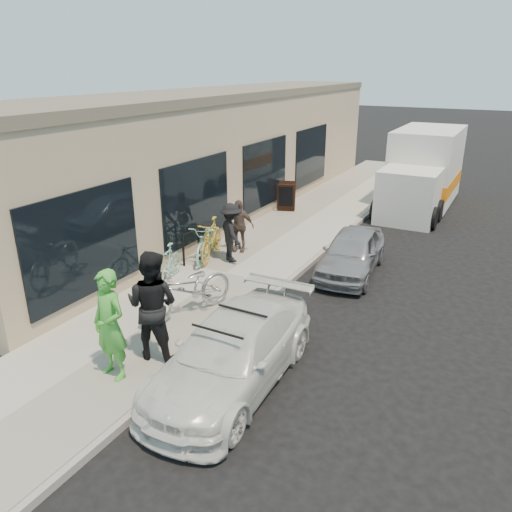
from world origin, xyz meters
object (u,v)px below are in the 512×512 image
at_px(sedan_white, 233,352).
at_px(woman_rider, 110,325).
at_px(bike_rack, 191,244).
at_px(cruiser_bike_a, 166,264).
at_px(cruiser_bike_b, 207,241).
at_px(moving_truck, 423,173).
at_px(sandwich_board, 286,197).
at_px(man_standing, 152,305).
at_px(bystander_b, 239,226).
at_px(tandem_bike, 187,290).
at_px(sedan_silver, 352,252).
at_px(bystander_a, 231,233).
at_px(cruiser_bike_c, 212,239).

height_order(sedan_white, woman_rider, woman_rider).
xyz_separation_m(bike_rack, cruiser_bike_a, (0.17, -1.25, -0.08)).
bearing_deg(cruiser_bike_b, moving_truck, 47.43).
height_order(sandwich_board, cruiser_bike_b, sandwich_board).
distance_m(woman_rider, man_standing, 0.84).
bearing_deg(man_standing, sedan_white, 173.85).
height_order(moving_truck, woman_rider, moving_truck).
relative_size(man_standing, cruiser_bike_a, 1.34).
xyz_separation_m(moving_truck, man_standing, (-1.97, -13.11, -0.11)).
relative_size(bike_rack, woman_rider, 0.46).
xyz_separation_m(sandwich_board, man_standing, (1.96, -9.64, 0.47)).
bearing_deg(cruiser_bike_b, bike_rack, -131.18).
bearing_deg(moving_truck, bystander_b, -113.73).
bearing_deg(tandem_bike, cruiser_bike_a, 161.53).
bearing_deg(cruiser_bike_a, cruiser_bike_b, 79.48).
relative_size(sandwich_board, cruiser_bike_b, 0.53).
xyz_separation_m(sedan_silver, moving_truck, (0.22, 7.48, 0.69)).
height_order(bike_rack, bystander_b, bystander_b).
bearing_deg(bystander_a, cruiser_bike_b, 52.58).
distance_m(bike_rack, bystander_a, 1.09).
bearing_deg(bike_rack, woman_rider, -69.27).
height_order(bike_rack, moving_truck, moving_truck).
relative_size(sandwich_board, sedan_silver, 0.31).
xyz_separation_m(man_standing, cruiser_bike_c, (-1.75, 4.51, -0.46)).
height_order(cruiser_bike_a, cruiser_bike_c, cruiser_bike_c).
distance_m(sedan_silver, man_standing, 5.92).
relative_size(tandem_bike, man_standing, 1.10).
bearing_deg(tandem_bike, bike_rack, 144.12).
relative_size(bike_rack, tandem_bike, 0.40).
distance_m(sedan_white, moving_truck, 13.02).
bearing_deg(woman_rider, cruiser_bike_c, 115.51).
distance_m(cruiser_bike_a, bystander_a, 2.03).
distance_m(moving_truck, man_standing, 13.25).
xyz_separation_m(woman_rider, cruiser_bike_b, (-1.62, 5.22, -0.44)).
height_order(tandem_bike, cruiser_bike_a, tandem_bike).
relative_size(sedan_silver, bystander_b, 2.24).
relative_size(bike_rack, sedan_silver, 0.26).
xyz_separation_m(sedan_white, bystander_b, (-2.92, 5.22, 0.29)).
bearing_deg(cruiser_bike_c, bike_rack, -132.30).
bearing_deg(sedan_white, woman_rider, -154.31).
height_order(tandem_bike, cruiser_bike_b, tandem_bike).
bearing_deg(bike_rack, bystander_b, 65.71).
distance_m(sedan_white, sedan_silver, 5.52).
bearing_deg(sedan_silver, sandwich_board, 127.41).
height_order(sandwich_board, cruiser_bike_c, cruiser_bike_c).
bearing_deg(bystander_a, sedan_white, 158.99).
distance_m(man_standing, cruiser_bike_c, 4.86).
distance_m(sedan_white, tandem_bike, 2.39).
xyz_separation_m(bike_rack, bystander_b, (0.62, 1.38, 0.21)).
bearing_deg(tandem_bike, sedan_silver, 82.69).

